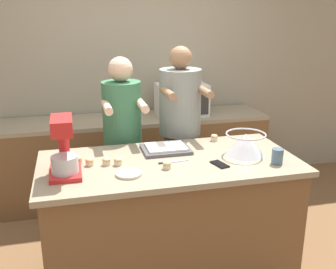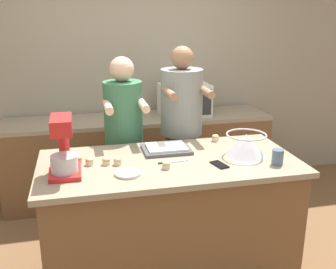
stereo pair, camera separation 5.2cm
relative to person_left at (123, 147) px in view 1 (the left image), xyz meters
name	(u,v)px [view 1 (the left image)]	position (x,y,z in m)	size (l,w,h in m)	color
back_wall	(129,70)	(0.24, 1.15, 0.50)	(10.00, 0.06, 2.70)	gray
island_counter	(169,220)	(0.24, -0.65, -0.37)	(1.83, 0.87, 0.95)	brown
back_counter	(137,157)	(0.24, 0.80, -0.41)	(2.80, 0.60, 0.89)	brown
person_left	(123,147)	(0.00, 0.00, 0.00)	(0.34, 0.50, 1.62)	brown
person_right	(180,139)	(0.50, 0.00, 0.03)	(0.37, 0.52, 1.69)	brown
stand_mixer	(64,150)	(-0.47, -0.74, 0.27)	(0.20, 0.30, 0.39)	red
mixing_bowl	(245,143)	(0.81, -0.67, 0.19)	(0.29, 0.29, 0.16)	#BCBCC1
baking_tray	(166,149)	(0.27, -0.45, 0.12)	(0.35, 0.28, 0.04)	#4C4C51
microwave_oven	(182,100)	(0.75, 0.80, 0.21)	(0.53, 0.36, 0.33)	silver
cell_phone	(220,164)	(0.56, -0.82, 0.11)	(0.10, 0.16, 0.01)	black
drinking_glass	(277,156)	(0.95, -0.89, 0.15)	(0.08, 0.08, 0.11)	slate
small_plate	(129,174)	(-0.08, -0.84, 0.11)	(0.17, 0.17, 0.02)	beige
knife	(172,162)	(0.25, -0.69, 0.10)	(0.22, 0.03, 0.01)	#BCBCC1
cupcake_0	(167,165)	(0.19, -0.80, 0.13)	(0.06, 0.06, 0.06)	beige
cupcake_1	(78,160)	(-0.39, -0.56, 0.13)	(0.06, 0.06, 0.06)	beige
cupcake_2	(214,137)	(0.71, -0.31, 0.13)	(0.06, 0.06, 0.06)	beige
cupcake_3	(89,162)	(-0.31, -0.61, 0.13)	(0.06, 0.06, 0.06)	beige
cupcake_4	(106,161)	(-0.20, -0.63, 0.13)	(0.06, 0.06, 0.06)	beige
cupcake_5	(118,162)	(-0.12, -0.66, 0.13)	(0.06, 0.06, 0.06)	beige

